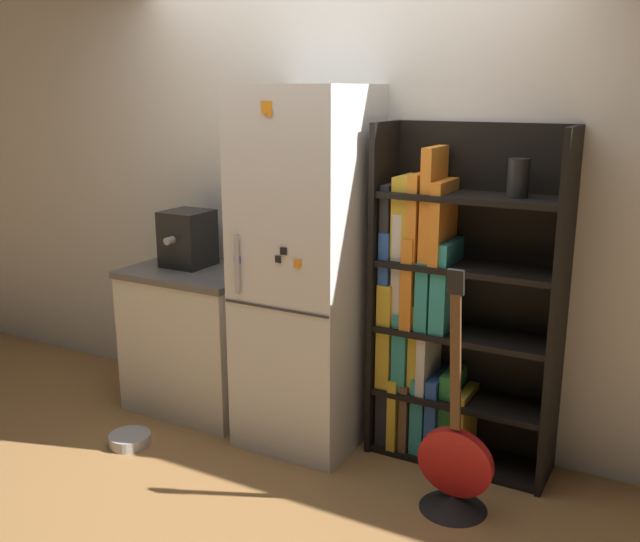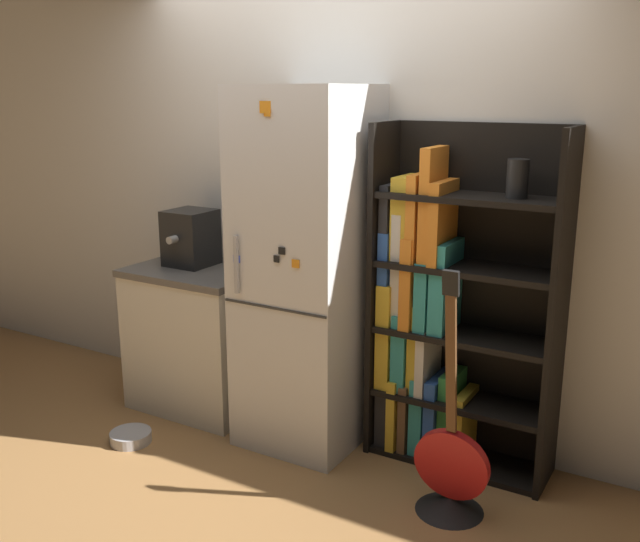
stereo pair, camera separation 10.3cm
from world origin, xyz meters
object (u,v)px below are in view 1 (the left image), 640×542
(bookshelf, at_px, (442,314))
(guitar, at_px, (454,476))
(espresso_machine, at_px, (188,238))
(pet_bowl, at_px, (130,439))
(refrigerator, at_px, (307,270))

(bookshelf, height_order, guitar, bookshelf)
(bookshelf, bearing_deg, espresso_machine, -176.07)
(bookshelf, height_order, pet_bowl, bookshelf)
(espresso_machine, bearing_deg, bookshelf, 3.93)
(bookshelf, xyz_separation_m, guitar, (0.26, -0.49, -0.61))
(espresso_machine, relative_size, pet_bowl, 1.45)
(bookshelf, xyz_separation_m, pet_bowl, (-1.50, -0.75, -0.74))
(bookshelf, bearing_deg, pet_bowl, -153.43)
(espresso_machine, bearing_deg, pet_bowl, -84.79)
(refrigerator, xyz_separation_m, guitar, (0.96, -0.31, -0.79))
(refrigerator, relative_size, espresso_machine, 5.79)
(bookshelf, distance_m, espresso_machine, 1.59)
(refrigerator, height_order, bookshelf, refrigerator)
(pet_bowl, bearing_deg, espresso_machine, 95.21)
(guitar, distance_m, pet_bowl, 1.79)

